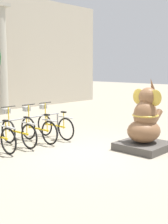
{
  "coord_description": "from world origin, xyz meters",
  "views": [
    {
      "loc": [
        -6.08,
        -5.5,
        2.28
      ],
      "look_at": [
        0.29,
        0.37,
        1.0
      ],
      "focal_mm": 50.0,
      "sensor_mm": 36.0,
      "label": 1
    }
  ],
  "objects_px": {
    "bicycle_1": "(18,131)",
    "bicycle_2": "(38,128)",
    "elephant_statue": "(145,126)",
    "bicycle_3": "(54,125)"
  },
  "relations": [
    {
      "from": "bicycle_1",
      "to": "bicycle_2",
      "type": "height_order",
      "value": "same"
    },
    {
      "from": "bicycle_1",
      "to": "bicycle_2",
      "type": "bearing_deg",
      "value": -4.0
    },
    {
      "from": "bicycle_3",
      "to": "elephant_statue",
      "type": "height_order",
      "value": "elephant_statue"
    },
    {
      "from": "bicycle_2",
      "to": "elephant_statue",
      "type": "distance_m",
      "value": 3.2
    },
    {
      "from": "bicycle_1",
      "to": "bicycle_3",
      "type": "height_order",
      "value": "same"
    },
    {
      "from": "bicycle_1",
      "to": "elephant_statue",
      "type": "distance_m",
      "value": 3.61
    },
    {
      "from": "bicycle_1",
      "to": "bicycle_2",
      "type": "xyz_separation_m",
      "value": [
        0.7,
        -0.05,
        0.0
      ]
    },
    {
      "from": "bicycle_2",
      "to": "elephant_statue",
      "type": "xyz_separation_m",
      "value": [
        1.43,
        -2.85,
        0.25
      ]
    },
    {
      "from": "bicycle_1",
      "to": "bicycle_2",
      "type": "distance_m",
      "value": 0.7
    },
    {
      "from": "bicycle_1",
      "to": "bicycle_3",
      "type": "distance_m",
      "value": 1.4
    }
  ]
}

